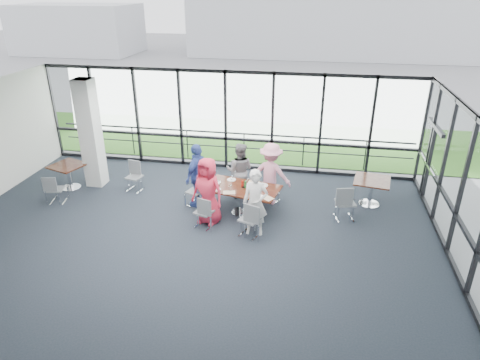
% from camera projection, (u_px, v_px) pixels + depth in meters
% --- Properties ---
extents(floor, '(12.00, 10.00, 0.02)m').
position_uv_depth(floor, '(181.00, 250.00, 9.85)').
color(floor, '#1C242B').
rests_on(floor, ground).
extents(ceiling, '(12.00, 10.00, 0.04)m').
position_uv_depth(ceiling, '(172.00, 115.00, 8.50)').
color(ceiling, silver).
rests_on(ceiling, ground).
extents(curtain_wall_back, '(12.00, 0.10, 3.20)m').
position_uv_depth(curtain_wall_back, '(226.00, 121.00, 13.64)').
color(curtain_wall_back, white).
rests_on(curtain_wall_back, ground).
extents(curtain_wall_right, '(0.10, 10.00, 3.20)m').
position_uv_depth(curtain_wall_right, '(477.00, 212.00, 8.20)').
color(curtain_wall_right, white).
rests_on(curtain_wall_right, ground).
extents(exit_door, '(0.12, 1.60, 2.10)m').
position_uv_depth(exit_door, '(429.00, 164.00, 11.78)').
color(exit_door, black).
rests_on(exit_door, ground).
extents(structural_column, '(0.50, 0.50, 3.20)m').
position_uv_depth(structural_column, '(91.00, 134.00, 12.44)').
color(structural_column, silver).
rests_on(structural_column, ground).
extents(apron, '(80.00, 70.00, 0.02)m').
position_uv_depth(apron, '(250.00, 124.00, 18.79)').
color(apron, gray).
rests_on(apron, ground).
extents(grass_strip, '(80.00, 5.00, 0.01)m').
position_uv_depth(grass_strip, '(242.00, 138.00, 16.99)').
color(grass_strip, '#30611F').
rests_on(grass_strip, ground).
extents(hangar_main, '(24.00, 10.00, 6.00)m').
position_uv_depth(hangar_main, '(337.00, 17.00, 36.53)').
color(hangar_main, '#B8BABF').
rests_on(hangar_main, ground).
extents(hangar_aux, '(10.00, 6.00, 4.00)m').
position_uv_depth(hangar_aux, '(78.00, 29.00, 36.96)').
color(hangar_aux, '#B8BABF').
rests_on(hangar_aux, ground).
extents(guard_rail, '(12.00, 0.06, 0.06)m').
position_uv_depth(guard_rail, '(230.00, 147.00, 14.64)').
color(guard_rail, '#2D2D33').
rests_on(guard_rail, ground).
extents(main_table, '(2.10, 1.42, 0.75)m').
position_uv_depth(main_table, '(242.00, 192.00, 11.18)').
color(main_table, '#370E0A').
rests_on(main_table, ground).
extents(side_table_left, '(1.11, 1.11, 0.75)m').
position_uv_depth(side_table_left, '(68.00, 168.00, 12.56)').
color(side_table_left, '#370E0A').
rests_on(side_table_left, ground).
extents(side_table_right, '(1.07, 1.07, 0.75)m').
position_uv_depth(side_table_right, '(372.00, 183.00, 11.61)').
color(side_table_right, '#370E0A').
rests_on(side_table_right, ground).
extents(diner_near_left, '(0.99, 0.80, 1.75)m').
position_uv_depth(diner_near_left, '(208.00, 191.00, 10.65)').
color(diner_near_left, '#D02841').
rests_on(diner_near_left, ground).
extents(diner_near_right, '(0.62, 0.46, 1.67)m').
position_uv_depth(diner_near_right, '(255.00, 203.00, 10.17)').
color(diner_near_right, silver).
rests_on(diner_near_right, ground).
extents(diner_far_left, '(0.79, 0.49, 1.62)m').
position_uv_depth(diner_far_left, '(240.00, 171.00, 11.98)').
color(diner_far_left, slate).
rests_on(diner_far_left, ground).
extents(diner_far_right, '(1.22, 0.80, 1.74)m').
position_uv_depth(diner_far_right, '(271.00, 174.00, 11.65)').
color(diner_far_right, pink).
rests_on(diner_far_right, ground).
extents(diner_end, '(0.88, 1.17, 1.77)m').
position_uv_depth(diner_end, '(198.00, 175.00, 11.51)').
color(diner_end, '#324997').
rests_on(diner_end, ground).
extents(chair_main_nl, '(0.52, 0.52, 0.84)m').
position_uv_depth(chair_main_nl, '(204.00, 212.00, 10.62)').
color(chair_main_nl, slate).
rests_on(chair_main_nl, ground).
extents(chair_main_nr, '(0.58, 0.58, 0.91)m').
position_uv_depth(chair_main_nr, '(250.00, 219.00, 10.22)').
color(chair_main_nr, slate).
rests_on(chair_main_nr, ground).
extents(chair_main_fl, '(0.58, 0.58, 0.90)m').
position_uv_depth(chair_main_fl, '(239.00, 180.00, 12.28)').
color(chair_main_fl, slate).
rests_on(chair_main_fl, ground).
extents(chair_main_fr, '(0.54, 0.54, 0.83)m').
position_uv_depth(chair_main_fr, '(271.00, 188.00, 11.87)').
color(chair_main_fr, slate).
rests_on(chair_main_fr, ground).
extents(chair_main_end, '(0.51, 0.51, 0.83)m').
position_uv_depth(chair_main_end, '(195.00, 191.00, 11.68)').
color(chair_main_end, slate).
rests_on(chair_main_end, ground).
extents(chair_spare_la, '(0.48, 0.48, 0.81)m').
position_uv_depth(chair_spare_la, '(56.00, 189.00, 11.82)').
color(chair_spare_la, slate).
rests_on(chair_spare_la, ground).
extents(chair_spare_lb, '(0.49, 0.49, 0.86)m').
position_uv_depth(chair_spare_lb, '(134.00, 177.00, 12.51)').
color(chair_spare_lb, slate).
rests_on(chair_spare_lb, ground).
extents(chair_spare_r, '(0.56, 0.56, 0.95)m').
position_uv_depth(chair_spare_r, '(345.00, 203.00, 10.96)').
color(chair_spare_r, slate).
rests_on(chair_spare_r, ground).
extents(plate_nl, '(0.24, 0.24, 0.01)m').
position_uv_depth(plate_nl, '(216.00, 189.00, 11.01)').
color(plate_nl, white).
rests_on(plate_nl, main_table).
extents(plate_nr, '(0.26, 0.26, 0.01)m').
position_uv_depth(plate_nr, '(259.00, 197.00, 10.64)').
color(plate_nr, white).
rests_on(plate_nr, main_table).
extents(plate_fl, '(0.24, 0.24, 0.01)m').
position_uv_depth(plate_fl, '(231.00, 180.00, 11.56)').
color(plate_fl, white).
rests_on(plate_fl, main_table).
extents(plate_fr, '(0.28, 0.28, 0.01)m').
position_uv_depth(plate_fr, '(263.00, 185.00, 11.23)').
color(plate_fr, white).
rests_on(plate_fr, main_table).
extents(plate_end, '(0.27, 0.27, 0.01)m').
position_uv_depth(plate_end, '(216.00, 182.00, 11.41)').
color(plate_end, white).
rests_on(plate_end, main_table).
extents(tumbler_a, '(0.07, 0.07, 0.14)m').
position_uv_depth(tumbler_a, '(230.00, 188.00, 10.94)').
color(tumbler_a, white).
rests_on(tumbler_a, main_table).
extents(tumbler_b, '(0.07, 0.07, 0.14)m').
position_uv_depth(tumbler_b, '(251.00, 190.00, 10.84)').
color(tumbler_b, white).
rests_on(tumbler_b, main_table).
extents(tumbler_c, '(0.07, 0.07, 0.14)m').
position_uv_depth(tumbler_c, '(247.00, 182.00, 11.26)').
color(tumbler_c, white).
rests_on(tumbler_c, main_table).
extents(tumbler_d, '(0.07, 0.07, 0.15)m').
position_uv_depth(tumbler_d, '(218.00, 183.00, 11.20)').
color(tumbler_d, white).
rests_on(tumbler_d, main_table).
extents(menu_a, '(0.34, 0.27, 0.00)m').
position_uv_depth(menu_a, '(229.00, 192.00, 10.87)').
color(menu_a, white).
rests_on(menu_a, main_table).
extents(menu_b, '(0.38, 0.37, 0.00)m').
position_uv_depth(menu_b, '(267.00, 198.00, 10.59)').
color(menu_b, white).
rests_on(menu_b, main_table).
extents(menu_c, '(0.31, 0.24, 0.00)m').
position_uv_depth(menu_c, '(253.00, 182.00, 11.42)').
color(menu_c, white).
rests_on(menu_c, main_table).
extents(condiment_caddy, '(0.10, 0.07, 0.04)m').
position_uv_depth(condiment_caddy, '(244.00, 187.00, 11.12)').
color(condiment_caddy, black).
rests_on(condiment_caddy, main_table).
extents(ketchup_bottle, '(0.06, 0.06, 0.18)m').
position_uv_depth(ketchup_bottle, '(242.00, 184.00, 11.11)').
color(ketchup_bottle, '#B01A0E').
rests_on(ketchup_bottle, main_table).
extents(green_bottle, '(0.05, 0.05, 0.20)m').
position_uv_depth(green_bottle, '(245.00, 184.00, 11.06)').
color(green_bottle, '#1D672A').
rests_on(green_bottle, main_table).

